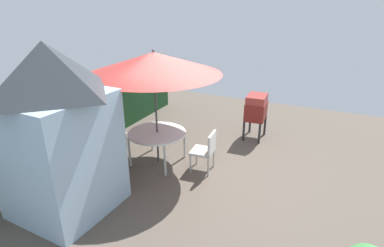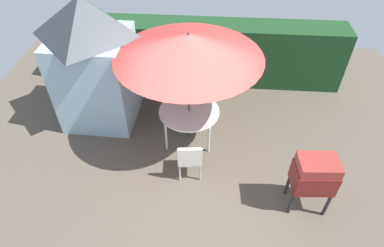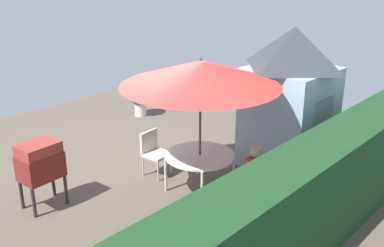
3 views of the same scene
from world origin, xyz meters
TOP-DOWN VIEW (x-y plane):
  - ground_plane at (0.00, 0.00)m, footprint 11.00×11.00m
  - hedge_backdrop at (0.00, 3.50)m, footprint 7.35×0.86m
  - garden_shed at (-2.21, 1.74)m, footprint 1.69×1.66m
  - patio_table at (-0.11, 1.17)m, footprint 1.29×1.29m
  - patio_umbrella at (-0.11, 1.17)m, footprint 2.82×2.82m
  - bbq_grill at (2.17, -0.48)m, footprint 0.73×0.54m
  - chair_near_shed at (-0.17, 2.45)m, footprint 0.48×0.49m
  - chair_far_side at (0.00, 0.02)m, footprint 0.50×0.51m
  - person_in_red at (-0.17, 2.36)m, footprint 0.35×0.26m

SIDE VIEW (x-z plane):
  - ground_plane at x=0.00m, z-range 0.00..0.00m
  - chair_near_shed at x=-0.17m, z-range 0.07..0.97m
  - chair_far_side at x=0.00m, z-range 0.07..0.97m
  - patio_table at x=-0.11m, z-range 0.32..1.06m
  - person_in_red at x=-0.17m, z-range 0.15..1.41m
  - hedge_backdrop at x=0.00m, z-range 0.00..1.61m
  - bbq_grill at x=2.17m, z-range 0.25..1.45m
  - garden_shed at x=-2.21m, z-range 0.03..2.94m
  - patio_umbrella at x=-0.11m, z-range 1.00..3.55m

